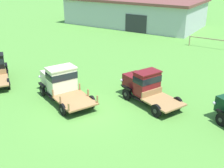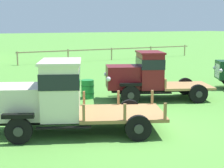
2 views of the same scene
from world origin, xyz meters
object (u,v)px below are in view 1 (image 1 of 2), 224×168
Objects in this scene: vintage_truck_midrow_center at (145,85)px; oil_drum_beside_row at (128,81)px; farm_shed at (134,11)px; vintage_truck_second_in_line at (61,82)px.

vintage_truck_midrow_center is 2.70m from oil_drum_beside_row.
farm_shed is at bearing 116.98° from oil_drum_beside_row.
farm_shed reaches higher than vintage_truck_second_in_line.
oil_drum_beside_row is at bearing 145.17° from vintage_truck_midrow_center.
oil_drum_beside_row is at bearing -63.02° from farm_shed.
vintage_truck_midrow_center is (13.35, -23.49, -0.94)m from farm_shed.
farm_shed is 4.08× the size of vintage_truck_midrow_center.
farm_shed reaches higher than oil_drum_beside_row.
farm_shed is at bearing 119.60° from vintage_truck_midrow_center.
vintage_truck_midrow_center is at bearing 26.73° from vintage_truck_second_in_line.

